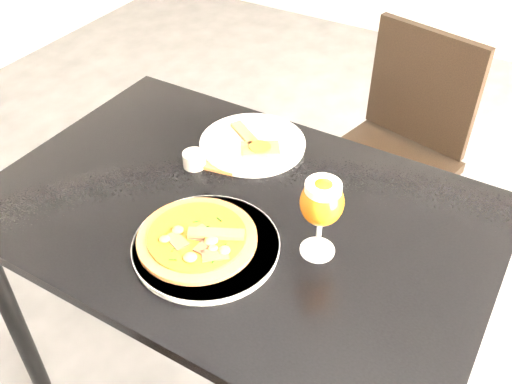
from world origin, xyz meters
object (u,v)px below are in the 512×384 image
Objects in this scene: dining_table at (237,235)px; pizza at (198,237)px; chair_far at (394,149)px; beer_glass at (322,203)px.

pizza is (-0.01, -0.15, 0.12)m from dining_table.
dining_table is at bearing -87.75° from chair_far.
chair_far is 0.99m from pizza.
beer_glass is at bearing 26.79° from pizza.
chair_far reaches higher than pizza.
chair_far is 0.91m from beer_glass.
dining_table is at bearing 172.16° from beer_glass.
dining_table is 0.19m from pizza.
beer_glass reaches higher than chair_far.
dining_table is 0.33m from beer_glass.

